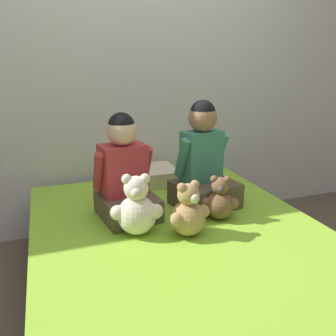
{
  "coord_description": "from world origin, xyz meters",
  "views": [
    {
      "loc": [
        -0.62,
        -1.5,
        1.27
      ],
      "look_at": [
        0.0,
        0.27,
        0.69
      ],
      "focal_mm": 38.0,
      "sensor_mm": 36.0,
      "label": 1
    }
  ],
  "objects_px": {
    "teddy_bear_held_by_left_child": "(137,209)",
    "bed": "(185,271)",
    "child_on_right": "(203,165)",
    "pillow_at_headboard": "(142,177)",
    "teddy_bear_held_by_right_child": "(220,201)",
    "child_on_left": "(124,175)",
    "teddy_bear_between_children": "(188,213)"
  },
  "relations": [
    {
      "from": "child_on_right",
      "to": "teddy_bear_held_by_left_child",
      "type": "bearing_deg",
      "value": -163.76
    },
    {
      "from": "child_on_left",
      "to": "teddy_bear_between_children",
      "type": "height_order",
      "value": "child_on_left"
    },
    {
      "from": "child_on_left",
      "to": "pillow_at_headboard",
      "type": "height_order",
      "value": "child_on_left"
    },
    {
      "from": "teddy_bear_held_by_left_child",
      "to": "teddy_bear_between_children",
      "type": "bearing_deg",
      "value": -8.69
    },
    {
      "from": "teddy_bear_held_by_right_child",
      "to": "pillow_at_headboard",
      "type": "bearing_deg",
      "value": 133.99
    },
    {
      "from": "teddy_bear_between_children",
      "to": "pillow_at_headboard",
      "type": "relative_size",
      "value": 0.59
    },
    {
      "from": "bed",
      "to": "teddy_bear_between_children",
      "type": "bearing_deg",
      "value": 15.23
    },
    {
      "from": "bed",
      "to": "pillow_at_headboard",
      "type": "xyz_separation_m",
      "value": [
        0.0,
        0.82,
        0.26
      ]
    },
    {
      "from": "teddy_bear_held_by_right_child",
      "to": "teddy_bear_between_children",
      "type": "distance_m",
      "value": 0.27
    },
    {
      "from": "teddy_bear_held_by_left_child",
      "to": "bed",
      "type": "bearing_deg",
      "value": -10.97
    },
    {
      "from": "teddy_bear_between_children",
      "to": "pillow_at_headboard",
      "type": "height_order",
      "value": "teddy_bear_between_children"
    },
    {
      "from": "bed",
      "to": "child_on_right",
      "type": "distance_m",
      "value": 0.63
    },
    {
      "from": "child_on_right",
      "to": "child_on_left",
      "type": "bearing_deg",
      "value": 168.96
    },
    {
      "from": "child_on_left",
      "to": "pillow_at_headboard",
      "type": "distance_m",
      "value": 0.55
    },
    {
      "from": "child_on_right",
      "to": "pillow_at_headboard",
      "type": "bearing_deg",
      "value": 107.44
    },
    {
      "from": "teddy_bear_between_children",
      "to": "pillow_at_headboard",
      "type": "bearing_deg",
      "value": 75.64
    },
    {
      "from": "child_on_left",
      "to": "teddy_bear_between_children",
      "type": "relative_size",
      "value": 2.06
    },
    {
      "from": "teddy_bear_held_by_left_child",
      "to": "child_on_right",
      "type": "bearing_deg",
      "value": 40.33
    },
    {
      "from": "child_on_left",
      "to": "teddy_bear_between_children",
      "type": "distance_m",
      "value": 0.44
    },
    {
      "from": "child_on_right",
      "to": "teddy_bear_between_children",
      "type": "bearing_deg",
      "value": -135.1
    },
    {
      "from": "child_on_right",
      "to": "teddy_bear_between_children",
      "type": "xyz_separation_m",
      "value": [
        -0.23,
        -0.34,
        -0.13
      ]
    },
    {
      "from": "child_on_right",
      "to": "pillow_at_headboard",
      "type": "xyz_separation_m",
      "value": [
        -0.25,
        0.48,
        -0.2
      ]
    },
    {
      "from": "child_on_left",
      "to": "pillow_at_headboard",
      "type": "xyz_separation_m",
      "value": [
        0.23,
        0.47,
        -0.19
      ]
    },
    {
      "from": "teddy_bear_held_by_left_child",
      "to": "teddy_bear_held_by_right_child",
      "type": "relative_size",
      "value": 1.27
    },
    {
      "from": "teddy_bear_held_by_right_child",
      "to": "pillow_at_headboard",
      "type": "distance_m",
      "value": 0.74
    },
    {
      "from": "bed",
      "to": "child_on_left",
      "type": "height_order",
      "value": "child_on_left"
    },
    {
      "from": "teddy_bear_held_by_left_child",
      "to": "teddy_bear_between_children",
      "type": "distance_m",
      "value": 0.26
    },
    {
      "from": "bed",
      "to": "teddy_bear_held_by_left_child",
      "type": "xyz_separation_m",
      "value": [
        -0.22,
        0.1,
        0.34
      ]
    },
    {
      "from": "bed",
      "to": "child_on_left",
      "type": "xyz_separation_m",
      "value": [
        -0.23,
        0.35,
        0.45
      ]
    },
    {
      "from": "bed",
      "to": "teddy_bear_between_children",
      "type": "distance_m",
      "value": 0.33
    },
    {
      "from": "teddy_bear_held_by_right_child",
      "to": "teddy_bear_between_children",
      "type": "bearing_deg",
      "value": -129.59
    },
    {
      "from": "child_on_right",
      "to": "teddy_bear_held_by_right_child",
      "type": "bearing_deg",
      "value": -99.27
    }
  ]
}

